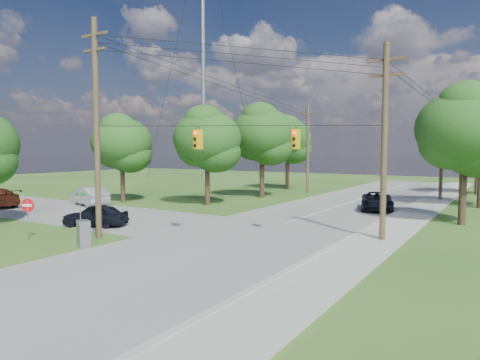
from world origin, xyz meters
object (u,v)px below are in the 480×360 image
Objects in this scene: car_main_north at (377,201)px; car_cross_silver at (89,196)px; pole_ne at (384,139)px; pole_north_w at (308,148)px; pole_north_e at (442,148)px; car_cross_dark at (95,215)px; pole_sw at (96,126)px; control_cabinet at (84,234)px; do_not_enter_sign at (28,209)px.

car_cross_silver is at bearing -170.58° from car_main_north.
pole_ne is 1.05× the size of pole_north_w.
pole_ne reaches higher than car_main_north.
car_cross_silver is (-25.61, 1.30, -4.61)m from pole_ne.
pole_north_e is at bearing 0.00° from pole_north_w.
pole_north_w reaches higher than car_cross_dark.
pole_north_e is 32.27m from car_cross_dark.
pole_sw reaches higher than pole_north_e.
car_cross_dark is at bearing 143.76° from pole_sw.
pole_sw reaches higher than control_cabinet.
control_cabinet is at bearing -128.96° from car_main_north.
car_main_north is at bearing 92.03° from control_cabinet.
car_cross_silver is at bearing 143.68° from pole_sw.
pole_north_e is at bearing 90.00° from pole_ne.
pole_sw is 5.28× the size of do_not_enter_sign.
pole_north_w is at bearing 60.85° from do_not_enter_sign.
car_cross_dark is at bearing -162.33° from pole_ne.
pole_ne is 2.10× the size of car_cross_silver.
pole_north_e is 2.00× the size of car_cross_silver.
pole_sw is 6.74m from car_cross_dark.
car_cross_silver is at bearing 165.77° from control_cabinet.
car_cross_silver is at bearing 104.66° from do_not_enter_sign.
control_cabinet is (-12.40, -31.45, -4.45)m from pole_north_e.
car_cross_dark is (-16.64, -27.30, -4.40)m from pole_north_e.
car_main_north is (13.24, 17.19, 0.03)m from car_cross_dark.
car_main_north is at bearing 132.07° from car_cross_silver.
car_cross_silver is 0.96× the size of car_main_north.
pole_north_e is 2.44× the size of car_cross_dark.
pole_north_e reaches higher than car_cross_silver.
pole_ne is at bearing 85.72° from car_cross_dark.
control_cabinet is at bearing 67.43° from car_cross_silver.
pole_sw is at bearing 13.53° from do_not_enter_sign.
pole_ne is 4.62× the size of do_not_enter_sign.
pole_north_w reaches higher than control_cabinet.
pole_north_e is at bearing 126.69° from car_cross_dark.
pole_ne is 2.01× the size of car_main_north.
pole_north_e is 4.40× the size of do_not_enter_sign.
pole_sw is 2.30× the size of car_main_north.
do_not_enter_sign is at bearing -136.98° from car_main_north.
pole_north_w is 7.39× the size of control_cabinet.
pole_north_e is 1.91× the size of car_main_north.
pole_sw is at bearing -150.62° from pole_ne.
pole_north_w is 4.40× the size of do_not_enter_sign.
car_cross_dark is 11.14m from car_cross_silver.
do_not_enter_sign is (-2.95, -2.31, -4.56)m from pole_sw.
pole_north_w is at bearing 180.00° from pole_north_e.
control_cabinet is at bearing -59.21° from pole_sw.
pole_north_e is (13.50, 29.60, -1.10)m from pole_sw.
pole_sw is 5.90m from do_not_enter_sign.
car_cross_dark is (-2.74, -27.30, -4.40)m from pole_north_w.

